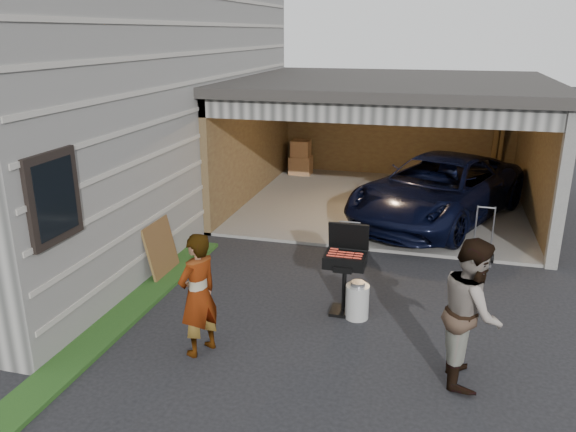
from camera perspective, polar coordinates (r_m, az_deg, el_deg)
name	(u,v)px	position (r m, az deg, el deg)	size (l,w,h in m)	color
ground	(275,341)	(7.55, -1.37, -12.58)	(80.00, 80.00, 0.00)	black
house	(52,88)	(12.94, -22.89, 11.89)	(7.00, 11.00, 5.50)	#474744
groundcover_strip	(79,355)	(7.67, -20.45, -13.07)	(0.50, 8.00, 0.06)	#193814
garage	(390,123)	(13.20, 10.31, 9.24)	(6.80, 6.30, 2.90)	#605E59
minivan	(438,192)	(12.19, 14.98, 2.39)	(2.22, 4.82, 1.34)	black
woman	(198,295)	(7.03, -9.12, -7.90)	(0.58, 0.38, 1.59)	#A5BECF
man	(471,311)	(6.74, 18.12, -9.18)	(0.84, 0.66, 1.74)	#42211A
bbq_grill	(345,263)	(7.98, 5.84, -4.73)	(0.58, 0.51, 1.29)	black
propane_tank	(357,302)	(8.05, 7.03, -8.62)	(0.33, 0.33, 0.50)	#B3B3AE
plywood_panel	(161,249)	(9.48, -12.76, -3.29)	(0.04, 0.84, 0.93)	#4F321B
hand_truck	(482,252)	(10.39, 19.07, -3.50)	(0.42, 0.31, 1.03)	gray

